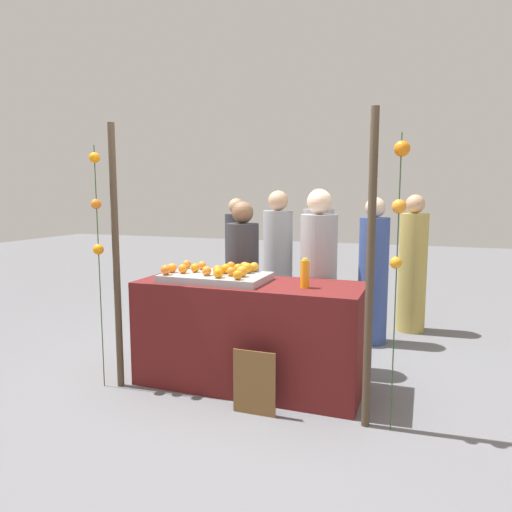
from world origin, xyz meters
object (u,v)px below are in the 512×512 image
stall_counter (250,334)px  vendor_left (243,287)px  orange_1 (226,269)px  juice_bottle (305,274)px  chalkboard_sign (255,383)px  orange_0 (242,271)px  vendor_right (318,287)px

stall_counter → vendor_left: 0.69m
orange_1 → juice_bottle: 0.71m
stall_counter → orange_1: (-0.22, -0.00, 0.54)m
juice_bottle → stall_counter: bearing=171.3°
chalkboard_sign → vendor_left: vendor_left is taller
stall_counter → vendor_left: size_ratio=1.21×
stall_counter → orange_0: 0.56m
stall_counter → vendor_left: bearing=116.9°
orange_1 → chalkboard_sign: bearing=-48.6°
vendor_right → stall_counter: bearing=-130.4°
orange_0 → vendor_right: size_ratio=0.05×
orange_0 → vendor_right: 0.84m
orange_1 → chalkboard_sign: size_ratio=0.17×
stall_counter → orange_1: orange_1 is taller
juice_bottle → chalkboard_sign: 0.91m
orange_0 → chalkboard_sign: size_ratio=0.18×
vendor_left → orange_1: bearing=-82.9°
stall_counter → orange_0: bearing=-104.2°
stall_counter → orange_1: bearing=-179.4°
chalkboard_sign → vendor_right: bearing=77.5°
stall_counter → chalkboard_sign: (0.23, -0.51, -0.21)m
juice_bottle → chalkboard_sign: juice_bottle is taller
stall_counter → vendor_right: bearing=49.6°
vendor_left → orange_0: bearing=-68.9°
chalkboard_sign → vendor_right: vendor_right is taller
chalkboard_sign → stall_counter: bearing=114.2°
juice_bottle → vendor_left: bearing=140.3°
chalkboard_sign → orange_1: bearing=131.4°
orange_0 → chalkboard_sign: orange_0 is taller
orange_1 → chalkboard_sign: orange_1 is taller
orange_0 → orange_1: orange_0 is taller
orange_0 → vendor_left: (-0.26, 0.67, -0.27)m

